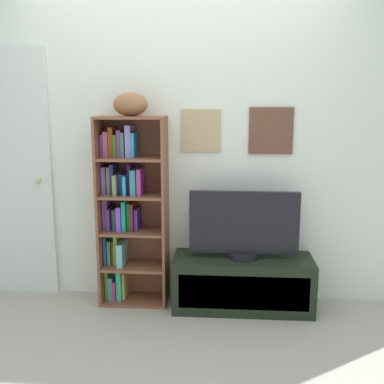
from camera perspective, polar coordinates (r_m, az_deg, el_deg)
ground at (r=2.86m, az=-3.74°, el=-22.25°), size 5.20×5.20×0.04m
back_wall at (r=3.52m, az=-1.40°, el=5.19°), size 4.80×0.08×2.37m
bookshelf at (r=3.52m, az=-8.20°, el=-2.13°), size 0.52×0.29×1.46m
football at (r=3.39m, az=-7.83°, el=10.97°), size 0.31×0.24×0.17m
tv_stand at (r=3.53m, az=6.44°, el=-11.38°), size 1.06×0.39×0.40m
television at (r=3.38m, az=6.61°, el=-4.21°), size 0.82×0.22×0.51m
door at (r=3.91m, az=-23.01°, el=2.02°), size 0.83×0.09×1.98m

